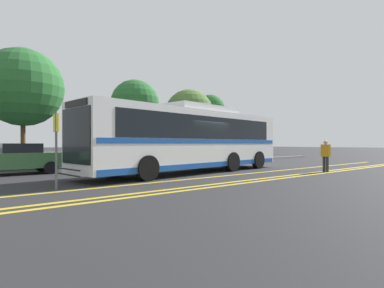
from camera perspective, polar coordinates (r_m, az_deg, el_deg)
The scene contains 13 objects.
ground_plane at distance 15.10m, azimuth 1.49°, elevation -5.43°, with size 220.00×220.00×0.00m, color #262628.
lane_strip_0 at distance 13.51m, azimuth 5.92°, elevation -6.07°, with size 0.20×32.03×0.01m, color gold.
lane_strip_1 at distance 12.36m, azimuth 11.62°, elevation -6.65°, with size 0.20×32.03×0.01m, color gold.
lane_strip_2 at distance 12.06m, azimuth 13.41°, elevation -6.82°, with size 0.20×32.03×0.01m, color gold.
curb_strip at distance 19.88m, azimuth -10.46°, elevation -3.89°, with size 40.03×0.36×0.15m, color #99999E.
transit_bus at distance 15.08m, azimuth 0.04°, elevation 1.18°, with size 12.52×3.94×3.38m.
parked_car_1 at distance 16.37m, azimuth -30.20°, elevation -2.40°, with size 3.98×1.99×1.46m.
pedestrian_0 at distance 16.79m, azimuth 24.11°, elevation -1.76°, with size 0.22×0.42×1.62m.
bus_stop_sign at distance 10.22m, azimuth -24.45°, elevation 0.53°, with size 0.08×0.40×2.43m.
tree_0 at distance 21.95m, azimuth -29.51°, elevation 9.35°, with size 4.88×4.88×7.44m.
tree_1 at distance 25.40m, azimuth -10.81°, elevation 7.48°, with size 3.98×3.98×6.72m.
tree_2 at distance 24.66m, azimuth -0.54°, elevation 5.75°, with size 3.99×3.99×5.89m.
tree_3 at distance 30.17m, azimuth 3.50°, elevation 6.56°, with size 2.91×2.91×6.34m.
Camera 1 is at (-9.78, -11.42, 1.45)m, focal length 28.00 mm.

